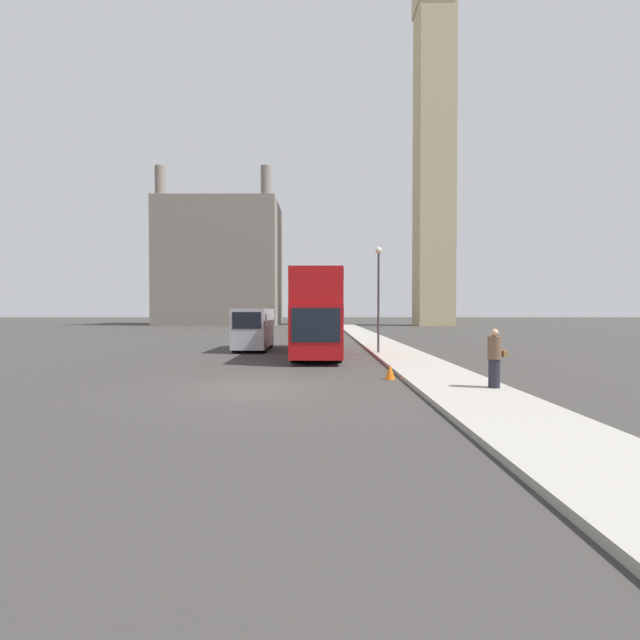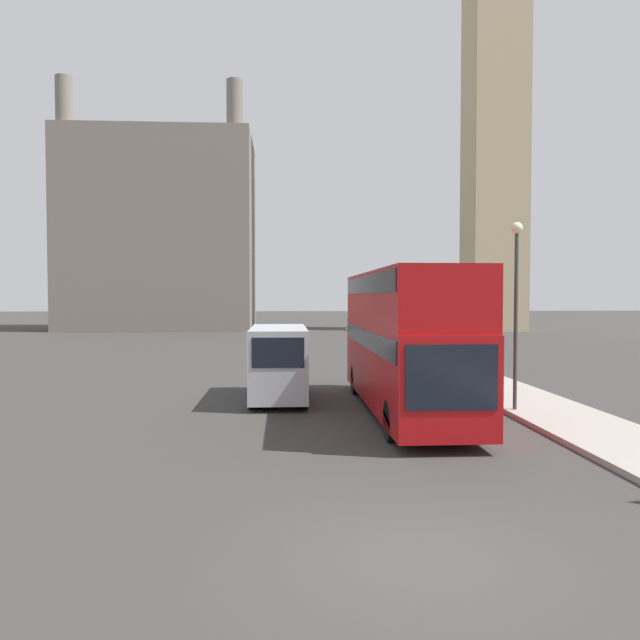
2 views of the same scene
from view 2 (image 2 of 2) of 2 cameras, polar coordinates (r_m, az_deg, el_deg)
name	(u,v)px [view 2 (image 2 of 2)]	position (r m, az deg, el deg)	size (l,w,h in m)	color
ground_plane	(417,555)	(9.47, 8.82, -20.49)	(300.00, 300.00, 0.00)	#383533
clock_tower	(496,0)	(76.90, 15.80, 26.31)	(6.27, 6.44, 68.89)	tan
building_block_distant	(162,234)	(73.87, -14.21, 7.65)	(20.51, 14.29, 26.26)	slate
red_double_decker_bus	(404,334)	(19.70, 7.68, -1.30)	(2.44, 11.12, 4.40)	#A80F11
white_van	(279,361)	(21.98, -3.81, -3.79)	(1.95, 5.33, 2.57)	#B2B7BC
street_lamp	(516,287)	(20.15, 17.50, 2.90)	(0.36, 0.36, 5.78)	#38383D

